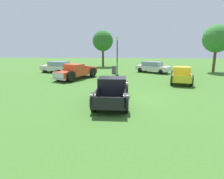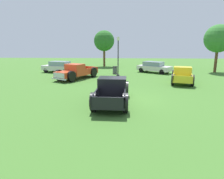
{
  "view_description": "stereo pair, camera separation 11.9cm",
  "coord_description": "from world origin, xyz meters",
  "px_view_note": "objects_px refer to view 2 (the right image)",
  "views": [
    {
      "loc": [
        -0.42,
        -13.09,
        3.73
      ],
      "look_at": [
        -0.98,
        -0.88,
        0.9
      ],
      "focal_mm": 31.78,
      "sensor_mm": 36.0,
      "label": 1
    },
    {
      "loc": [
        -0.3,
        -13.08,
        3.73
      ],
      "look_at": [
        -0.98,
        -0.88,
        0.9
      ],
      "focal_mm": 31.78,
      "sensor_mm": 36.0,
      "label": 2
    }
  ],
  "objects_px": {
    "pickup_truck_foreground": "(112,90)",
    "pickup_truck_behind_right": "(182,75)",
    "sedan_distant_b": "(154,67)",
    "oak_tree_west": "(218,39)",
    "pickup_truck_behind_left": "(75,72)",
    "sedan_distant_a": "(59,67)",
    "lamp_post_near": "(118,56)",
    "trash_can": "(115,70)",
    "oak_tree_east": "(104,41)"
  },
  "relations": [
    {
      "from": "pickup_truck_behind_right",
      "to": "trash_can",
      "type": "height_order",
      "value": "pickup_truck_behind_right"
    },
    {
      "from": "pickup_truck_foreground",
      "to": "oak_tree_west",
      "type": "xyz_separation_m",
      "value": [
        12.99,
        14.63,
        3.59
      ]
    },
    {
      "from": "pickup_truck_foreground",
      "to": "sedan_distant_b",
      "type": "xyz_separation_m",
      "value": [
        4.73,
        13.68,
        -0.01
      ]
    },
    {
      "from": "oak_tree_east",
      "to": "trash_can",
      "type": "bearing_deg",
      "value": -75.65
    },
    {
      "from": "sedan_distant_a",
      "to": "sedan_distant_b",
      "type": "bearing_deg",
      "value": 2.27
    },
    {
      "from": "pickup_truck_behind_left",
      "to": "oak_tree_east",
      "type": "relative_size",
      "value": 0.95
    },
    {
      "from": "trash_can",
      "to": "oak_tree_west",
      "type": "bearing_deg",
      "value": 9.29
    },
    {
      "from": "oak_tree_east",
      "to": "oak_tree_west",
      "type": "xyz_separation_m",
      "value": [
        15.49,
        -6.2,
        0.19
      ]
    },
    {
      "from": "pickup_truck_behind_right",
      "to": "sedan_distant_a",
      "type": "height_order",
      "value": "pickup_truck_behind_right"
    },
    {
      "from": "sedan_distant_a",
      "to": "oak_tree_west",
      "type": "height_order",
      "value": "oak_tree_west"
    },
    {
      "from": "oak_tree_east",
      "to": "oak_tree_west",
      "type": "bearing_deg",
      "value": -21.82
    },
    {
      "from": "pickup_truck_behind_right",
      "to": "sedan_distant_b",
      "type": "bearing_deg",
      "value": 105.85
    },
    {
      "from": "pickup_truck_behind_right",
      "to": "oak_tree_west",
      "type": "relative_size",
      "value": 0.85
    },
    {
      "from": "sedan_distant_b",
      "to": "pickup_truck_behind_left",
      "type": "bearing_deg",
      "value": -149.41
    },
    {
      "from": "pickup_truck_behind_right",
      "to": "trash_can",
      "type": "distance_m",
      "value": 8.64
    },
    {
      "from": "pickup_truck_foreground",
      "to": "oak_tree_east",
      "type": "distance_m",
      "value": 21.25
    },
    {
      "from": "pickup_truck_behind_left",
      "to": "trash_can",
      "type": "height_order",
      "value": "pickup_truck_behind_left"
    },
    {
      "from": "lamp_post_near",
      "to": "pickup_truck_behind_right",
      "type": "bearing_deg",
      "value": -23.99
    },
    {
      "from": "sedan_distant_a",
      "to": "oak_tree_west",
      "type": "xyz_separation_m",
      "value": [
        20.76,
        1.45,
        3.59
      ]
    },
    {
      "from": "lamp_post_near",
      "to": "oak_tree_east",
      "type": "relative_size",
      "value": 0.77
    },
    {
      "from": "pickup_truck_behind_right",
      "to": "sedan_distant_b",
      "type": "xyz_separation_m",
      "value": [
        -1.82,
        6.41,
        0.04
      ]
    },
    {
      "from": "sedan_distant_a",
      "to": "trash_can",
      "type": "bearing_deg",
      "value": -5.64
    },
    {
      "from": "oak_tree_east",
      "to": "pickup_truck_behind_left",
      "type": "bearing_deg",
      "value": -99.01
    },
    {
      "from": "pickup_truck_behind_left",
      "to": "sedan_distant_b",
      "type": "bearing_deg",
      "value": 30.59
    },
    {
      "from": "oak_tree_west",
      "to": "trash_can",
      "type": "bearing_deg",
      "value": -170.71
    },
    {
      "from": "sedan_distant_b",
      "to": "oak_tree_west",
      "type": "distance_m",
      "value": 9.06
    },
    {
      "from": "pickup_truck_behind_left",
      "to": "lamp_post_near",
      "type": "distance_m",
      "value": 5.22
    },
    {
      "from": "pickup_truck_behind_right",
      "to": "lamp_post_near",
      "type": "bearing_deg",
      "value": 156.01
    },
    {
      "from": "sedan_distant_a",
      "to": "lamp_post_near",
      "type": "distance_m",
      "value": 8.59
    },
    {
      "from": "pickup_truck_behind_left",
      "to": "trash_can",
      "type": "distance_m",
      "value": 5.93
    },
    {
      "from": "pickup_truck_behind_right",
      "to": "sedan_distant_b",
      "type": "height_order",
      "value": "pickup_truck_behind_right"
    },
    {
      "from": "pickup_truck_behind_right",
      "to": "sedan_distant_b",
      "type": "distance_m",
      "value": 6.66
    },
    {
      "from": "pickup_truck_foreground",
      "to": "sedan_distant_a",
      "type": "distance_m",
      "value": 15.3
    },
    {
      "from": "pickup_truck_behind_left",
      "to": "trash_can",
      "type": "bearing_deg",
      "value": 45.59
    },
    {
      "from": "pickup_truck_foreground",
      "to": "oak_tree_east",
      "type": "height_order",
      "value": "oak_tree_east"
    },
    {
      "from": "pickup_truck_foreground",
      "to": "pickup_truck_behind_right",
      "type": "bearing_deg",
      "value": 47.96
    },
    {
      "from": "pickup_truck_behind_left",
      "to": "sedan_distant_b",
      "type": "xyz_separation_m",
      "value": [
        9.23,
        5.46,
        -0.02
      ]
    },
    {
      "from": "oak_tree_east",
      "to": "pickup_truck_behind_right",
      "type": "bearing_deg",
      "value": -56.29
    },
    {
      "from": "sedan_distant_b",
      "to": "lamp_post_near",
      "type": "distance_m",
      "value": 6.05
    },
    {
      "from": "pickup_truck_foreground",
      "to": "sedan_distant_a",
      "type": "height_order",
      "value": "pickup_truck_foreground"
    },
    {
      "from": "pickup_truck_foreground",
      "to": "oak_tree_west",
      "type": "distance_m",
      "value": 19.89
    },
    {
      "from": "pickup_truck_behind_right",
      "to": "oak_tree_east",
      "type": "distance_m",
      "value": 16.67
    },
    {
      "from": "sedan_distant_a",
      "to": "trash_can",
      "type": "distance_m",
      "value": 7.46
    },
    {
      "from": "trash_can",
      "to": "lamp_post_near",
      "type": "bearing_deg",
      "value": -78.99
    },
    {
      "from": "oak_tree_west",
      "to": "sedan_distant_b",
      "type": "bearing_deg",
      "value": -173.41
    },
    {
      "from": "sedan_distant_b",
      "to": "sedan_distant_a",
      "type": "bearing_deg",
      "value": -177.73
    },
    {
      "from": "pickup_truck_behind_right",
      "to": "oak_tree_east",
      "type": "xyz_separation_m",
      "value": [
        -9.05,
        13.57,
        3.45
      ]
    },
    {
      "from": "oak_tree_west",
      "to": "pickup_truck_behind_left",
      "type": "bearing_deg",
      "value": -159.87
    },
    {
      "from": "pickup_truck_behind_right",
      "to": "pickup_truck_behind_left",
      "type": "bearing_deg",
      "value": 175.06
    },
    {
      "from": "pickup_truck_behind_left",
      "to": "oak_tree_east",
      "type": "distance_m",
      "value": 13.21
    }
  ]
}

